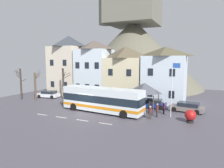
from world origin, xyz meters
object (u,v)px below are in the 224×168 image
townhouse_02 (126,73)px  parked_car_02 (48,94)px  townhouse_03 (165,74)px  bare_tree_02 (35,86)px  pedestrian_01 (164,107)px  bare_tree_01 (21,83)px  parked_car_00 (187,107)px  townhouse_00 (69,65)px  parked_car_01 (76,97)px  bare_tree_00 (63,84)px  parked_car_03 (151,103)px  flagpole (172,86)px  transit_bus (102,100)px  harbour_buoy (190,116)px  public_bench (146,103)px  bus_shelter (144,88)px  pedestrian_02 (150,112)px  pedestrian_00 (150,106)px  pedestrian_03 (157,110)px  hilltop_castle (133,51)px  townhouse_01 (95,69)px

townhouse_02 → parked_car_02: bearing=-160.2°
townhouse_03 → bare_tree_02: townhouse_03 is taller
pedestrian_01 → bare_tree_01: bare_tree_01 is taller
townhouse_03 → bare_tree_02: (-20.13, -8.22, -2.02)m
townhouse_02 → parked_car_00: size_ratio=2.02×
townhouse_00 → parked_car_02: 7.55m
parked_car_01 → parked_car_00: bearing=9.8°
parked_car_00 → bare_tree_00: bare_tree_00 is taller
parked_car_03 → flagpole: 5.98m
transit_bus → parked_car_02: (-13.70, 5.24, -1.01)m
parked_car_01 → harbour_buoy: harbour_buoy is taller
parked_car_03 → bare_tree_01: 22.64m
harbour_buoy → bare_tree_01: 28.03m
townhouse_03 → flagpole: townhouse_03 is taller
townhouse_00 → townhouse_03: townhouse_00 is taller
parked_car_03 → parked_car_02: bearing=-3.8°
public_bench → townhouse_03: bearing=69.3°
parked_car_00 → parked_car_02: 24.06m
parked_car_02 → bus_shelter: bearing=166.1°
townhouse_02 → transit_bus: townhouse_02 is taller
flagpole → pedestrian_02: bearing=-139.7°
parked_car_00 → harbour_buoy: size_ratio=3.08×
transit_bus → harbour_buoy: transit_bus is taller
pedestrian_00 → bare_tree_02: (-19.62, -0.10, 1.62)m
parked_car_00 → harbour_buoy: 4.96m
townhouse_03 → pedestrian_01: 8.97m
pedestrian_00 → pedestrian_02: 2.99m
townhouse_03 → bus_shelter: 7.36m
pedestrian_03 → bare_tree_01: bearing=176.8°
pedestrian_01 → public_bench: (-3.19, 3.21, -0.42)m
pedestrian_02 → bare_tree_00: bearing=161.6°
transit_bus → pedestrian_01: 8.09m
harbour_buoy → pedestrian_03: bearing=168.7°
parked_car_01 → public_bench: 11.74m
hilltop_castle → parked_car_02: 24.87m
flagpole → townhouse_00: bearing=156.6°
townhouse_01 → townhouse_02: bearing=1.0°
townhouse_00 → parked_car_01: 9.87m
townhouse_02 → pedestrian_01: bearing=-43.4°
harbour_buoy → pedestrian_01: bearing=143.0°
parked_car_02 → pedestrian_01: 21.59m
bus_shelter → flagpole: size_ratio=0.57×
harbour_buoy → pedestrian_02: bearing=-174.6°
parked_car_01 → pedestrian_03: pedestrian_03 is taller
pedestrian_00 → pedestrian_01: (1.85, 0.04, 0.01)m
bare_tree_00 → townhouse_00: bearing=116.1°
parked_car_02 → harbour_buoy: 25.30m
pedestrian_03 → flagpole: bearing=22.5°
public_bench → bare_tree_00: size_ratio=0.30×
parked_car_02 → townhouse_03: bearing=-173.7°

